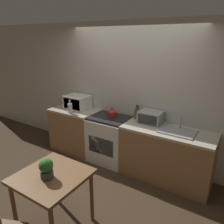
{
  "coord_description": "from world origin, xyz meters",
  "views": [
    {
      "loc": [
        1.83,
        -2.5,
        2.3
      ],
      "look_at": [
        -0.14,
        0.6,
        1.05
      ],
      "focal_mm": 35.0,
      "sensor_mm": 36.0,
      "label": 1
    }
  ],
  "objects_px": {
    "bottle": "(70,108)",
    "microwave": "(78,102)",
    "toaster_oven": "(151,117)",
    "stove_range": "(110,139)",
    "kettle": "(112,113)",
    "dining_table": "(52,183)"
  },
  "relations": [
    {
      "from": "bottle",
      "to": "dining_table",
      "type": "relative_size",
      "value": 0.34
    },
    {
      "from": "bottle",
      "to": "toaster_oven",
      "type": "bearing_deg",
      "value": 13.0
    },
    {
      "from": "bottle",
      "to": "microwave",
      "type": "bearing_deg",
      "value": 104.49
    },
    {
      "from": "microwave",
      "to": "dining_table",
      "type": "distance_m",
      "value": 2.2
    },
    {
      "from": "microwave",
      "to": "dining_table",
      "type": "relative_size",
      "value": 0.62
    },
    {
      "from": "kettle",
      "to": "toaster_oven",
      "type": "relative_size",
      "value": 0.46
    },
    {
      "from": "microwave",
      "to": "stove_range",
      "type": "bearing_deg",
      "value": -6.32
    },
    {
      "from": "bottle",
      "to": "dining_table",
      "type": "bearing_deg",
      "value": -54.36
    },
    {
      "from": "dining_table",
      "to": "kettle",
      "type": "bearing_deg",
      "value": 99.1
    },
    {
      "from": "bottle",
      "to": "toaster_oven",
      "type": "distance_m",
      "value": 1.57
    },
    {
      "from": "kettle",
      "to": "microwave",
      "type": "bearing_deg",
      "value": 177.06
    },
    {
      "from": "stove_range",
      "to": "toaster_oven",
      "type": "relative_size",
      "value": 2.32
    },
    {
      "from": "microwave",
      "to": "bottle",
      "type": "xyz_separation_m",
      "value": [
        0.08,
        -0.32,
        -0.03
      ]
    },
    {
      "from": "kettle",
      "to": "bottle",
      "type": "distance_m",
      "value": 0.84
    },
    {
      "from": "dining_table",
      "to": "microwave",
      "type": "bearing_deg",
      "value": 122.52
    },
    {
      "from": "kettle",
      "to": "dining_table",
      "type": "distance_m",
      "value": 1.83
    },
    {
      "from": "dining_table",
      "to": "bottle",
      "type": "bearing_deg",
      "value": 125.64
    },
    {
      "from": "microwave",
      "to": "toaster_oven",
      "type": "height_order",
      "value": "microwave"
    },
    {
      "from": "toaster_oven",
      "to": "dining_table",
      "type": "bearing_deg",
      "value": -103.65
    },
    {
      "from": "stove_range",
      "to": "dining_table",
      "type": "distance_m",
      "value": 1.77
    },
    {
      "from": "stove_range",
      "to": "kettle",
      "type": "height_order",
      "value": "kettle"
    },
    {
      "from": "microwave",
      "to": "toaster_oven",
      "type": "distance_m",
      "value": 1.62
    }
  ]
}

